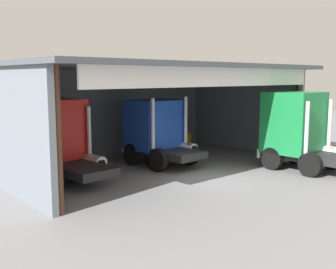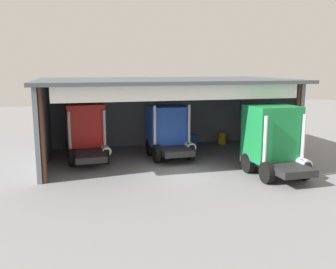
% 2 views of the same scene
% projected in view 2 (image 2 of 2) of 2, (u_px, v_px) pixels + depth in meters
% --- Properties ---
extents(ground_plane, '(80.00, 80.00, 0.00)m').
position_uv_depth(ground_plane, '(181.00, 174.00, 20.30)').
color(ground_plane, slate).
rests_on(ground_plane, ground).
extents(workshop_shed, '(15.43, 9.30, 5.12)m').
position_uv_depth(workshop_shed, '(161.00, 102.00, 24.30)').
color(workshop_shed, slate).
rests_on(workshop_shed, ground).
extents(truck_red_center_bay, '(2.67, 5.29, 3.54)m').
position_uv_depth(truck_red_center_bay, '(86.00, 130.00, 23.47)').
color(truck_red_center_bay, red).
rests_on(truck_red_center_bay, ground).
extents(truck_blue_left_bay, '(2.73, 4.21, 3.51)m').
position_uv_depth(truck_blue_left_bay, '(168.00, 130.00, 23.96)').
color(truck_blue_left_bay, '#1E47B7').
rests_on(truck_blue_left_bay, ground).
extents(truck_green_center_left_bay, '(2.70, 4.29, 3.79)m').
position_uv_depth(truck_green_center_left_bay, '(273.00, 139.00, 19.93)').
color(truck_green_center_left_bay, '#197F3D').
rests_on(truck_green_center_left_bay, ground).
extents(oil_drum, '(0.58, 0.58, 0.86)m').
position_uv_depth(oil_drum, '(222.00, 138.00, 28.26)').
color(oil_drum, gold).
rests_on(oil_drum, ground).
extents(tool_cart, '(0.90, 0.60, 1.00)m').
position_uv_depth(tool_cart, '(190.00, 141.00, 26.82)').
color(tool_cart, '#1E59A5').
rests_on(tool_cart, ground).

